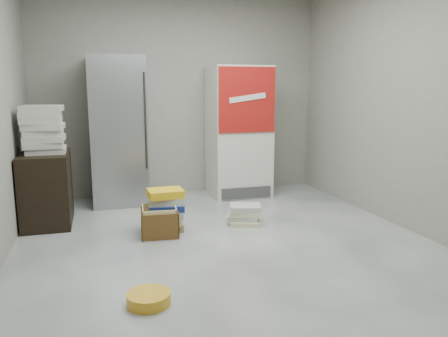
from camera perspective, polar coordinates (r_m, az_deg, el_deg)
ground at (r=4.15m, az=1.16°, el=-10.74°), size 5.00×5.00×0.00m
room_shell at (r=3.88m, az=1.26°, el=14.86°), size 4.04×5.04×2.82m
steel_fridge at (r=5.85m, az=-13.69°, el=4.75°), size 0.70×0.72×1.90m
coke_cooler at (r=6.15m, az=1.92°, el=4.87°), size 0.80×0.73×1.80m
wood_shelf at (r=5.24m, az=-22.13°, el=-2.46°), size 0.50×0.80×0.80m
supply_box_stack at (r=5.14m, az=-22.53°, el=4.74°), size 0.44×0.44×0.52m
phonebook_stack_main at (r=4.70m, az=-7.64°, el=-5.39°), size 0.43×0.36×0.45m
phonebook_stack_side at (r=4.92m, az=2.73°, el=-6.01°), size 0.42×0.40×0.22m
cardboard_box at (r=4.60m, az=-8.42°, el=-7.07°), size 0.41×0.41×0.30m
bucket_lid at (r=3.25m, az=-9.80°, el=-16.38°), size 0.37×0.37×0.08m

